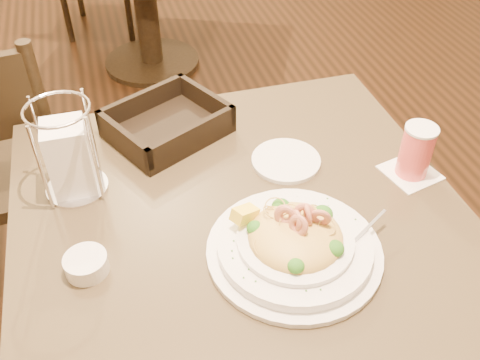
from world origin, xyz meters
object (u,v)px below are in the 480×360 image
object	(u,v)px
main_table	(242,289)
pasta_bowl	(295,242)
napkin_caddy	(69,156)
drink_glass	(416,151)
bread_basket	(167,125)
side_plate	(286,161)
butter_ramekin	(86,264)

from	to	relation	value
main_table	pasta_bowl	xyz separation A→B (m)	(0.07, -0.12, 0.26)
main_table	napkin_caddy	xyz separation A→B (m)	(-0.31, 0.18, 0.32)
drink_glass	napkin_caddy	size ratio (longest dim) A/B	0.62
bread_basket	side_plate	size ratio (longest dim) A/B	2.07
pasta_bowl	drink_glass	xyz separation A→B (m)	(0.32, 0.14, 0.03)
main_table	napkin_caddy	size ratio (longest dim) A/B	4.39
butter_ramekin	drink_glass	bearing A→B (deg)	6.79
pasta_bowl	side_plate	size ratio (longest dim) A/B	2.31
napkin_caddy	bread_basket	bearing A→B (deg)	32.84
pasta_bowl	napkin_caddy	size ratio (longest dim) A/B	1.73
pasta_bowl	bread_basket	bearing A→B (deg)	110.21
pasta_bowl	side_plate	world-z (taller)	pasta_bowl
bread_basket	butter_ramekin	xyz separation A→B (m)	(-0.21, -0.37, -0.01)
drink_glass	side_plate	size ratio (longest dim) A/B	0.83
pasta_bowl	napkin_caddy	distance (m)	0.48
pasta_bowl	butter_ramekin	bearing A→B (deg)	170.52
main_table	bread_basket	world-z (taller)	bread_basket
drink_glass	pasta_bowl	bearing A→B (deg)	-155.85
pasta_bowl	napkin_caddy	world-z (taller)	napkin_caddy
main_table	pasta_bowl	size ratio (longest dim) A/B	2.54
main_table	drink_glass	distance (m)	0.49
bread_basket	drink_glass	bearing A→B (deg)	-30.86
pasta_bowl	side_plate	bearing A→B (deg)	73.64
main_table	side_plate	xyz separation A→B (m)	(0.14, 0.14, 0.24)
bread_basket	side_plate	bearing A→B (deg)	-37.49
drink_glass	butter_ramekin	size ratio (longest dim) A/B	1.64
main_table	bread_basket	distance (m)	0.42
napkin_caddy	main_table	bearing A→B (deg)	-29.36
pasta_bowl	side_plate	distance (m)	0.27
drink_glass	side_plate	bearing A→B (deg)	156.35
drink_glass	napkin_caddy	bearing A→B (deg)	168.12
napkin_caddy	side_plate	size ratio (longest dim) A/B	1.33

